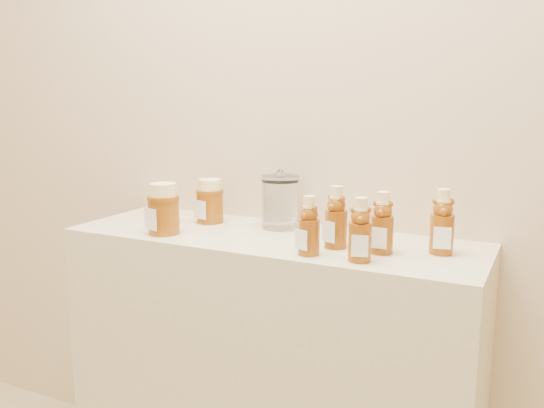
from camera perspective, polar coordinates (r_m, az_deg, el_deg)
The scene contains 11 objects.
wall_back at distance 1.78m, azimuth 2.82°, elevation 12.44°, with size 3.50×0.02×2.70m, color #C8AD87.
display_table at distance 1.81m, azimuth -0.13°, elevation -17.15°, with size 1.20×0.40×0.90m, color #C2B58E.
bear_bottle_back_left at distance 1.51m, azimuth 6.38°, elevation -0.90°, with size 0.06×0.06×0.19m, color #6A3108, non-canonical shape.
bear_bottle_back_mid at distance 1.48m, azimuth 10.89°, elevation -1.43°, with size 0.06×0.06×0.18m, color #6A3108, non-canonical shape.
bear_bottle_back_right at distance 1.51m, azimuth 16.54°, elevation -1.28°, with size 0.06×0.06×0.19m, color #6A3108, non-canonical shape.
bear_bottle_front_left at distance 1.44m, azimuth 3.69°, elevation -1.76°, with size 0.06×0.06×0.17m, color #6A3108, non-canonical shape.
bear_bottle_front_right at distance 1.40m, azimuth 8.74°, elevation -2.12°, with size 0.06×0.06×0.18m, color #6A3108, non-canonical shape.
honey_jar_left at distance 1.82m, azimuth -10.67°, elevation 0.05°, with size 0.08×0.08×0.13m, color #6A3108, non-canonical shape.
honey_jar_back at distance 1.82m, azimuth -6.17°, elevation 0.31°, with size 0.09×0.09×0.14m, color #6A3108, non-canonical shape.
honey_jar_front at distance 1.69m, azimuth -10.70°, elevation -0.46°, with size 0.09×0.09×0.15m, color #6A3108, non-canonical shape.
glass_canister at distance 1.73m, azimuth 0.80°, elevation 0.43°, with size 0.11×0.11×0.17m, color white, non-canonical shape.
Camera 1 is at (0.72, 0.12, 1.30)m, focal length 38.00 mm.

